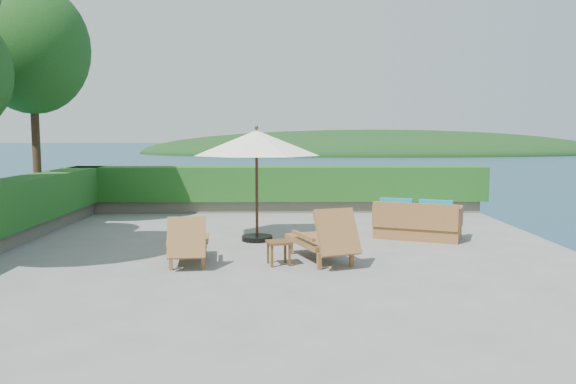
{
  "coord_description": "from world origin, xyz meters",
  "views": [
    {
      "loc": [
        0.17,
        -10.98,
        2.34
      ],
      "look_at": [
        0.3,
        0.8,
        1.1
      ],
      "focal_mm": 35.0,
      "sensor_mm": 36.0,
      "label": 1
    }
  ],
  "objects_px": {
    "lounge_left": "(188,243)",
    "wicker_loveseat": "(417,223)",
    "side_table": "(279,245)",
    "patio_umbrella": "(257,144)",
    "lounge_right": "(324,238)"
  },
  "relations": [
    {
      "from": "patio_umbrella",
      "to": "wicker_loveseat",
      "type": "bearing_deg",
      "value": 3.24
    },
    {
      "from": "side_table",
      "to": "wicker_loveseat",
      "type": "relative_size",
      "value": 0.24
    },
    {
      "from": "side_table",
      "to": "patio_umbrella",
      "type": "bearing_deg",
      "value": 102.03
    },
    {
      "from": "lounge_right",
      "to": "wicker_loveseat",
      "type": "xyz_separation_m",
      "value": [
        2.26,
        2.26,
        -0.08
      ]
    },
    {
      "from": "patio_umbrella",
      "to": "lounge_right",
      "type": "distance_m",
      "value": 2.96
    },
    {
      "from": "patio_umbrella",
      "to": "side_table",
      "type": "height_order",
      "value": "patio_umbrella"
    },
    {
      "from": "lounge_left",
      "to": "wicker_loveseat",
      "type": "relative_size",
      "value": 0.79
    },
    {
      "from": "lounge_left",
      "to": "lounge_right",
      "type": "relative_size",
      "value": 0.84
    },
    {
      "from": "lounge_left",
      "to": "wicker_loveseat",
      "type": "distance_m",
      "value": 5.26
    },
    {
      "from": "patio_umbrella",
      "to": "side_table",
      "type": "bearing_deg",
      "value": -77.97
    },
    {
      "from": "lounge_right",
      "to": "side_table",
      "type": "xyz_separation_m",
      "value": [
        -0.81,
        -0.22,
        -0.08
      ]
    },
    {
      "from": "patio_umbrella",
      "to": "wicker_loveseat",
      "type": "relative_size",
      "value": 1.7
    },
    {
      "from": "lounge_left",
      "to": "lounge_right",
      "type": "xyz_separation_m",
      "value": [
        2.44,
        0.11,
        0.05
      ]
    },
    {
      "from": "lounge_right",
      "to": "side_table",
      "type": "distance_m",
      "value": 0.85
    },
    {
      "from": "lounge_left",
      "to": "lounge_right",
      "type": "height_order",
      "value": "lounge_right"
    }
  ]
}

